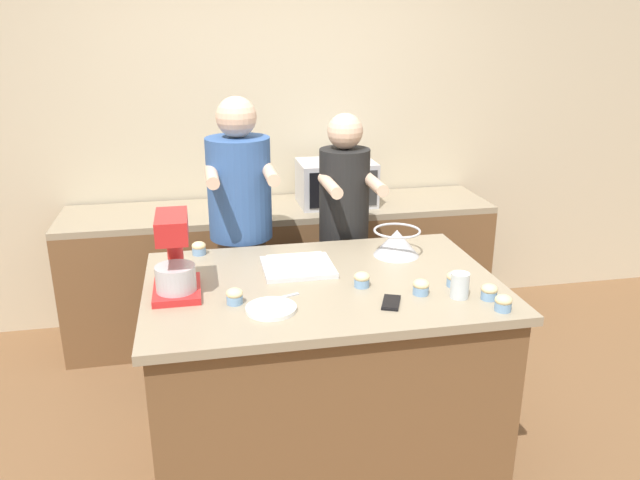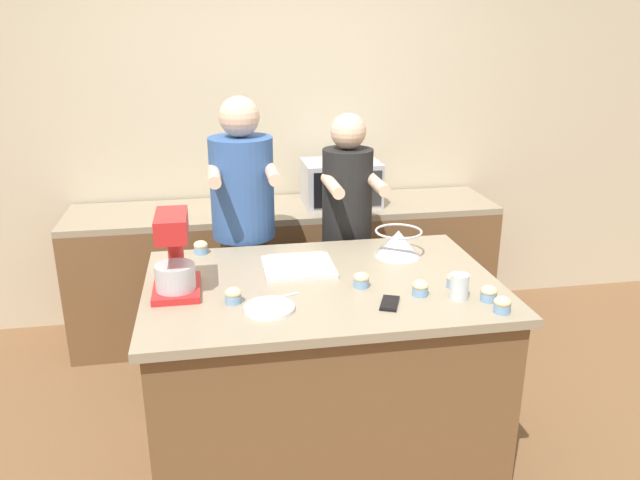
# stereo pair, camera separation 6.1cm
# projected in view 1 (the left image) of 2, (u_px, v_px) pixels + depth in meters

# --- Properties ---
(ground_plane) EXTENTS (16.00, 16.00, 0.00)m
(ground_plane) POSITION_uv_depth(u_px,v_px,m) (322.00, 452.00, 3.12)
(ground_plane) COLOR brown
(back_wall) EXTENTS (10.00, 0.06, 2.70)m
(back_wall) POSITION_uv_depth(u_px,v_px,m) (272.00, 128.00, 4.28)
(back_wall) COLOR beige
(back_wall) RESTS_ON ground_plane
(island_counter) EXTENTS (1.58, 1.06, 0.93)m
(island_counter) POSITION_uv_depth(u_px,v_px,m) (322.00, 370.00, 2.97)
(island_counter) COLOR brown
(island_counter) RESTS_ON ground_plane
(back_counter) EXTENTS (2.80, 0.60, 0.89)m
(back_counter) POSITION_uv_depth(u_px,v_px,m) (282.00, 269.00, 4.25)
(back_counter) COLOR brown
(back_counter) RESTS_ON ground_plane
(person_left) EXTENTS (0.36, 0.51, 1.68)m
(person_left) POSITION_uv_depth(u_px,v_px,m) (242.00, 243.00, 3.45)
(person_left) COLOR brown
(person_left) RESTS_ON ground_plane
(person_right) EXTENTS (0.30, 0.48, 1.58)m
(person_right) POSITION_uv_depth(u_px,v_px,m) (344.00, 242.00, 3.57)
(person_right) COLOR #33384C
(person_right) RESTS_ON ground_plane
(stand_mixer) EXTENTS (0.20, 0.30, 0.36)m
(stand_mixer) POSITION_uv_depth(u_px,v_px,m) (175.00, 259.00, 2.64)
(stand_mixer) COLOR red
(stand_mixer) RESTS_ON island_counter
(mixing_bowl) EXTENTS (0.24, 0.24, 0.13)m
(mixing_bowl) POSITION_uv_depth(u_px,v_px,m) (397.00, 242.00, 3.12)
(mixing_bowl) COLOR #BCBCC1
(mixing_bowl) RESTS_ON island_counter
(baking_tray) EXTENTS (0.33, 0.30, 0.04)m
(baking_tray) POSITION_uv_depth(u_px,v_px,m) (298.00, 266.00, 2.95)
(baking_tray) COLOR silver
(baking_tray) RESTS_ON island_counter
(microwave_oven) EXTENTS (0.50, 0.37, 0.29)m
(microwave_oven) POSITION_uv_depth(u_px,v_px,m) (336.00, 183.00, 4.13)
(microwave_oven) COLOR #B7B7BC
(microwave_oven) RESTS_ON back_counter
(cell_phone) EXTENTS (0.12, 0.16, 0.01)m
(cell_phone) POSITION_uv_depth(u_px,v_px,m) (391.00, 302.00, 2.59)
(cell_phone) COLOR black
(cell_phone) RESTS_ON island_counter
(drinking_glass) EXTENTS (0.08, 0.08, 0.11)m
(drinking_glass) POSITION_uv_depth(u_px,v_px,m) (460.00, 285.00, 2.64)
(drinking_glass) COLOR silver
(drinking_glass) RESTS_ON island_counter
(small_plate) EXTENTS (0.21, 0.21, 0.02)m
(small_plate) POSITION_uv_depth(u_px,v_px,m) (271.00, 309.00, 2.53)
(small_plate) COLOR white
(small_plate) RESTS_ON island_counter
(knife) EXTENTS (0.21, 0.09, 0.01)m
(knife) POSITION_uv_depth(u_px,v_px,m) (272.00, 300.00, 2.62)
(knife) COLOR #BCBCC1
(knife) RESTS_ON island_counter
(cupcake_0) EXTENTS (0.07, 0.07, 0.07)m
(cupcake_0) POSITION_uv_depth(u_px,v_px,m) (455.00, 279.00, 2.76)
(cupcake_0) COLOR #759EC6
(cupcake_0) RESTS_ON island_counter
(cupcake_1) EXTENTS (0.07, 0.07, 0.07)m
(cupcake_1) POSITION_uv_depth(u_px,v_px,m) (362.00, 279.00, 2.75)
(cupcake_1) COLOR #759EC6
(cupcake_1) RESTS_ON island_counter
(cupcake_2) EXTENTS (0.07, 0.07, 0.07)m
(cupcake_2) POSITION_uv_depth(u_px,v_px,m) (503.00, 303.00, 2.52)
(cupcake_2) COLOR #759EC6
(cupcake_2) RESTS_ON island_counter
(cupcake_3) EXTENTS (0.07, 0.07, 0.07)m
(cupcake_3) POSITION_uv_depth(u_px,v_px,m) (235.00, 296.00, 2.58)
(cupcake_3) COLOR #759EC6
(cupcake_3) RESTS_ON island_counter
(cupcake_4) EXTENTS (0.07, 0.07, 0.07)m
(cupcake_4) POSITION_uv_depth(u_px,v_px,m) (489.00, 292.00, 2.63)
(cupcake_4) COLOR #759EC6
(cupcake_4) RESTS_ON island_counter
(cupcake_5) EXTENTS (0.07, 0.07, 0.07)m
(cupcake_5) POSITION_uv_depth(u_px,v_px,m) (421.00, 287.00, 2.67)
(cupcake_5) COLOR #759EC6
(cupcake_5) RESTS_ON island_counter
(cupcake_6) EXTENTS (0.07, 0.07, 0.07)m
(cupcake_6) POSITION_uv_depth(u_px,v_px,m) (199.00, 248.00, 3.14)
(cupcake_6) COLOR #759EC6
(cupcake_6) RESTS_ON island_counter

